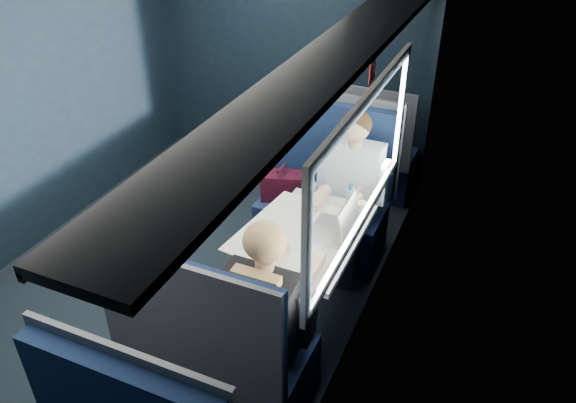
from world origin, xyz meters
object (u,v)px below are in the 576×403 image
at_px(man, 350,187).
at_px(woman, 270,306).
at_px(laptop, 339,225).
at_px(bottle_small, 350,200).
at_px(seat_bay_near, 323,202).
at_px(seat_row_front, 359,154).
at_px(cup, 362,208).
at_px(seat_bay_far, 219,353).
at_px(table, 306,242).

xyz_separation_m(man, woman, (0.00, -1.41, 0.01)).
xyz_separation_m(laptop, bottle_small, (-0.02, 0.28, 0.03)).
height_order(seat_bay_near, seat_row_front, seat_bay_near).
bearing_deg(laptop, seat_bay_near, 116.27).
bearing_deg(bottle_small, seat_row_front, 103.94).
distance_m(bottle_small, cup, 0.10).
height_order(seat_bay_far, seat_row_front, seat_bay_far).
height_order(table, laptop, laptop).
bearing_deg(table, woman, -84.55).
xyz_separation_m(seat_row_front, bottle_small, (0.36, -1.44, 0.43)).
xyz_separation_m(laptop, cup, (0.07, 0.28, -0.02)).
bearing_deg(man, table, -95.52).
bearing_deg(bottle_small, woman, -95.79).
xyz_separation_m(seat_bay_far, bottle_small, (0.36, 1.23, 0.42)).
height_order(man, bottle_small, man).
bearing_deg(bottle_small, laptop, -86.02).
xyz_separation_m(seat_bay_far, man, (0.25, 1.57, 0.30)).
height_order(woman, laptop, woman).
bearing_deg(woman, bottle_small, 84.21).
height_order(seat_bay_near, cup, seat_bay_near).
bearing_deg(bottle_small, cup, 0.86).
bearing_deg(cup, seat_row_front, 107.24).
bearing_deg(seat_bay_far, woman, 33.82).
relative_size(man, woman, 1.00).
xyz_separation_m(seat_bay_near, seat_bay_far, (0.01, -1.74, -0.01)).
bearing_deg(woman, cup, 79.53).
bearing_deg(seat_bay_near, laptop, -63.73).
relative_size(seat_bay_far, bottle_small, 5.79).
xyz_separation_m(table, woman, (0.07, -0.71, 0.06)).
relative_size(table, bottle_small, 4.59).
relative_size(table, seat_bay_near, 0.79).
distance_m(woman, cup, 1.08).
height_order(seat_row_front, man, man).
relative_size(woman, bottle_small, 6.07).
height_order(seat_bay_near, laptop, seat_bay_near).
height_order(seat_bay_far, woman, woman).
bearing_deg(seat_bay_far, laptop, 68.45).
bearing_deg(cup, table, -126.54).
distance_m(man, laptop, 0.64).
distance_m(seat_bay_far, laptop, 1.10).
relative_size(seat_bay_near, woman, 0.95).
bearing_deg(man, seat_bay_near, 147.06).
xyz_separation_m(table, man, (0.07, 0.70, 0.06)).
bearing_deg(cup, man, 119.90).
height_order(table, seat_row_front, seat_row_front).
xyz_separation_m(seat_bay_far, laptop, (0.38, 0.95, 0.39)).
xyz_separation_m(seat_bay_near, bottle_small, (0.37, -0.51, 0.42)).
bearing_deg(table, seat_bay_near, 102.65).
bearing_deg(seat_row_front, man, -77.17).
bearing_deg(laptop, bottle_small, 93.98).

